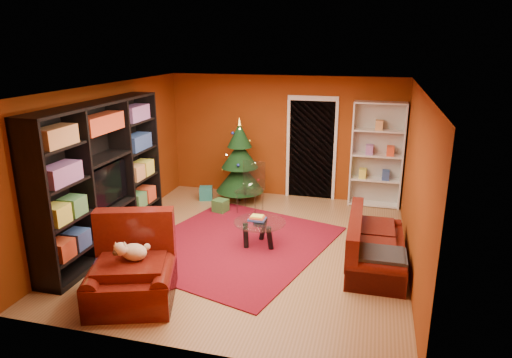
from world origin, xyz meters
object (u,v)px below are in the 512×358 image
(christmas_tree, at_px, (240,161))
(gift_box_teal, at_px, (206,193))
(gift_box_green, at_px, (221,206))
(rug, at_px, (235,244))
(armchair, at_px, (131,270))
(acrylic_chair, at_px, (250,191))
(sofa, at_px, (376,241))
(dog, at_px, (134,252))
(coffee_table, at_px, (260,233))
(white_bookshelf, at_px, (377,155))
(media_unit, at_px, (102,177))

(christmas_tree, distance_m, gift_box_teal, 1.05)
(christmas_tree, height_order, gift_box_green, christmas_tree)
(christmas_tree, bearing_deg, rug, -75.71)
(armchair, distance_m, acrylic_chair, 3.57)
(christmas_tree, distance_m, sofa, 3.69)
(dog, xyz_separation_m, coffee_table, (1.16, 1.98, -0.45))
(gift_box_teal, xyz_separation_m, sofa, (3.56, -2.19, 0.25))
(rug, bearing_deg, christmas_tree, 104.29)
(gift_box_green, relative_size, coffee_table, 0.30)
(white_bookshelf, bearing_deg, sofa, -87.79)
(sofa, relative_size, acrylic_chair, 2.00)
(armchair, relative_size, sofa, 0.64)
(dog, height_order, coffee_table, dog)
(media_unit, xyz_separation_m, dog, (1.27, -1.35, -0.52))
(dog, bearing_deg, gift_box_teal, 79.13)
(sofa, distance_m, coffee_table, 1.88)
(media_unit, relative_size, gift_box_green, 11.94)
(gift_box_teal, bearing_deg, gift_box_green, -49.55)
(rug, bearing_deg, white_bookshelf, 49.35)
(rug, relative_size, gift_box_teal, 11.80)
(armchair, height_order, acrylic_chair, acrylic_chair)
(media_unit, relative_size, gift_box_teal, 11.41)
(gift_box_green, bearing_deg, christmas_tree, 77.25)
(christmas_tree, xyz_separation_m, white_bookshelf, (2.76, 0.42, 0.19))
(rug, relative_size, christmas_tree, 1.78)
(acrylic_chair, bearing_deg, gift_box_teal, 163.91)
(rug, relative_size, acrylic_chair, 3.54)
(rug, xyz_separation_m, white_bookshelf, (2.21, 2.58, 1.06))
(gift_box_teal, distance_m, sofa, 4.19)
(armchair, relative_size, acrylic_chair, 1.28)
(gift_box_teal, height_order, armchair, armchair)
(christmas_tree, height_order, coffee_table, christmas_tree)
(gift_box_teal, height_order, acrylic_chair, acrylic_chair)
(media_unit, bearing_deg, armchair, -49.13)
(rug, bearing_deg, sofa, -3.86)
(dog, bearing_deg, acrylic_chair, 61.74)
(gift_box_green, xyz_separation_m, coffee_table, (1.14, -1.33, 0.09))
(rug, bearing_deg, gift_box_green, 117.69)
(dog, bearing_deg, christmas_tree, 68.68)
(white_bookshelf, xyz_separation_m, acrylic_chair, (-2.37, -1.05, -0.61))
(gift_box_green, bearing_deg, media_unit, -123.29)
(media_unit, bearing_deg, rug, 15.58)
(christmas_tree, relative_size, white_bookshelf, 0.82)
(media_unit, bearing_deg, gift_box_green, 56.25)
(media_unit, xyz_separation_m, gift_box_green, (1.29, 1.96, -1.06))
(gift_box_green, xyz_separation_m, dog, (-0.01, -3.31, 0.54))
(white_bookshelf, bearing_deg, dog, -122.49)
(coffee_table, relative_size, acrylic_chair, 0.94)
(white_bookshelf, bearing_deg, acrylic_chair, -155.31)
(media_unit, height_order, coffee_table, media_unit)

